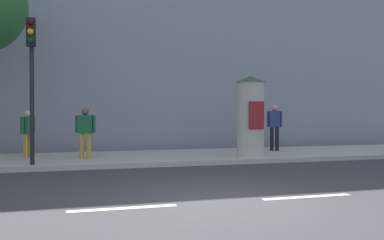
{
  "coord_description": "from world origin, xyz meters",
  "views": [
    {
      "loc": [
        -2.54,
        -6.95,
        1.57
      ],
      "look_at": [
        0.05,
        2.0,
        1.42
      ],
      "focal_mm": 39.41,
      "sensor_mm": 36.0,
      "label": 1
    }
  ],
  "objects_px": {
    "pedestrian_with_backpack": "(275,124)",
    "poster_column": "(251,115)",
    "pedestrian_near_pole": "(28,130)",
    "traffic_light": "(31,66)",
    "pedestrian_tallest": "(85,129)"
  },
  "relations": [
    {
      "from": "pedestrian_with_backpack",
      "to": "poster_column",
      "type": "bearing_deg",
      "value": -138.13
    },
    {
      "from": "pedestrian_near_pole",
      "to": "pedestrian_with_backpack",
      "type": "relative_size",
      "value": 0.87
    },
    {
      "from": "poster_column",
      "to": "pedestrian_near_pole",
      "type": "height_order",
      "value": "poster_column"
    },
    {
      "from": "traffic_light",
      "to": "pedestrian_tallest",
      "type": "relative_size",
      "value": 2.52
    },
    {
      "from": "traffic_light",
      "to": "pedestrian_near_pole",
      "type": "distance_m",
      "value": 2.88
    },
    {
      "from": "pedestrian_near_pole",
      "to": "pedestrian_with_backpack",
      "type": "height_order",
      "value": "pedestrian_with_backpack"
    },
    {
      "from": "traffic_light",
      "to": "pedestrian_with_backpack",
      "type": "xyz_separation_m",
      "value": [
        8.4,
        2.17,
        -1.67
      ]
    },
    {
      "from": "pedestrian_tallest",
      "to": "pedestrian_with_backpack",
      "type": "height_order",
      "value": "pedestrian_with_backpack"
    },
    {
      "from": "poster_column",
      "to": "pedestrian_tallest",
      "type": "relative_size",
      "value": 1.69
    },
    {
      "from": "pedestrian_near_pole",
      "to": "pedestrian_tallest",
      "type": "bearing_deg",
      "value": -26.14
    },
    {
      "from": "poster_column",
      "to": "pedestrian_tallest",
      "type": "height_order",
      "value": "poster_column"
    },
    {
      "from": "traffic_light",
      "to": "pedestrian_near_pole",
      "type": "relative_size",
      "value": 2.63
    },
    {
      "from": "poster_column",
      "to": "pedestrian_near_pole",
      "type": "relative_size",
      "value": 1.76
    },
    {
      "from": "poster_column",
      "to": "pedestrian_near_pole",
      "type": "distance_m",
      "value": 7.25
    },
    {
      "from": "poster_column",
      "to": "pedestrian_with_backpack",
      "type": "distance_m",
      "value": 2.22
    }
  ]
}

